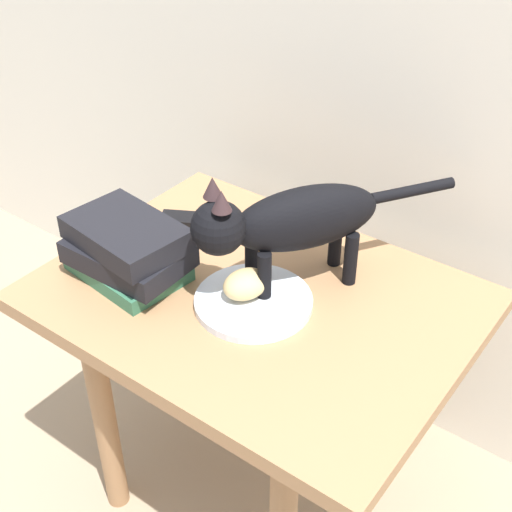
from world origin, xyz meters
name	(u,v)px	position (x,y,z in m)	size (l,w,h in m)	color
ground_plane	(256,481)	(0.00, 0.00, 0.00)	(6.00, 6.00, 0.00)	gray
side_table	(256,327)	(0.00, 0.00, 0.44)	(0.73, 0.55, 0.52)	#9E724C
plate	(253,302)	(0.01, -0.03, 0.52)	(0.20, 0.20, 0.01)	silver
bread_roll	(247,285)	(0.00, -0.03, 0.55)	(0.08, 0.06, 0.05)	#E0BC7A
cat	(289,221)	(0.03, 0.05, 0.65)	(0.29, 0.42, 0.23)	black
book_stack	(127,250)	(-0.21, -0.09, 0.57)	(0.22, 0.16, 0.11)	#336B4C
tv_remote	(199,222)	(-0.22, 0.11, 0.53)	(0.15, 0.04, 0.02)	black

